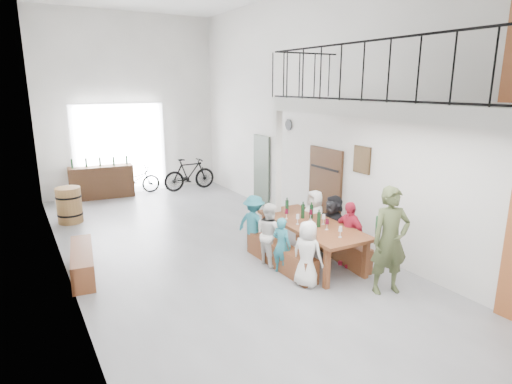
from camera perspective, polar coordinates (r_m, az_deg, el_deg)
floor at (r=9.04m, az=-5.89°, el=-7.83°), size 12.00×12.00×0.00m
room_walls at (r=8.39m, az=-6.52°, el=15.30°), size 12.00×12.00×12.00m
gateway_portal at (r=14.08m, az=-17.65°, el=5.42°), size 2.80×0.08×2.80m
right_wall_decor at (r=8.58m, az=15.94°, el=2.64°), size 0.07×8.28×5.07m
balcony at (r=7.05m, az=19.88°, el=10.00°), size 1.52×5.62×4.00m
tasting_table at (r=8.32m, az=7.40°, el=-4.66°), size 1.12×2.54×0.79m
bench_inner at (r=8.20m, az=3.23°, el=-8.46°), size 0.35×1.96×0.45m
bench_wall at (r=8.83m, az=10.46°, el=-6.87°), size 0.52×2.10×0.48m
tableware at (r=8.31m, az=7.04°, el=-3.06°), size 0.51×1.71×0.35m
side_bench at (r=8.47m, az=-22.12°, el=-8.67°), size 0.60×1.74×0.48m
oak_barrel at (r=11.64m, az=-23.63°, el=-1.61°), size 0.61×0.61×0.90m
serving_counter at (r=13.83m, az=-19.87°, el=1.25°), size 1.90×0.71×0.98m
counter_bottles at (r=13.69m, az=-20.08°, el=3.81°), size 1.61×0.19×0.28m
guest_left_a at (r=7.38m, az=6.87°, el=-8.17°), size 0.57×0.67×1.16m
guest_left_b at (r=7.85m, az=3.44°, el=-7.11°), size 0.38×0.45×1.06m
guest_left_c at (r=8.20m, az=1.82°, el=-5.58°), size 0.49×0.61×1.21m
guest_left_d at (r=8.76m, az=-0.27°, el=-4.29°), size 0.72×0.89×1.21m
guest_right_a at (r=8.30m, az=12.25°, el=-5.48°), size 0.38×0.76×1.26m
guest_right_b at (r=8.75m, az=10.21°, el=-4.38°), size 0.49×1.19×1.25m
guest_right_c at (r=9.12m, az=7.76°, el=-3.56°), size 0.42×0.62×1.24m
host_standing at (r=7.34m, az=17.45°, el=-6.20°), size 0.76×0.61×1.80m
potted_plant at (r=10.87m, az=3.90°, el=-2.88°), size 0.36×0.31×0.40m
bicycle_near at (r=13.93m, az=-16.07°, el=1.45°), size 1.73×0.68×0.89m
bicycle_far at (r=14.16m, az=-8.86°, el=2.36°), size 1.76×0.53×1.05m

